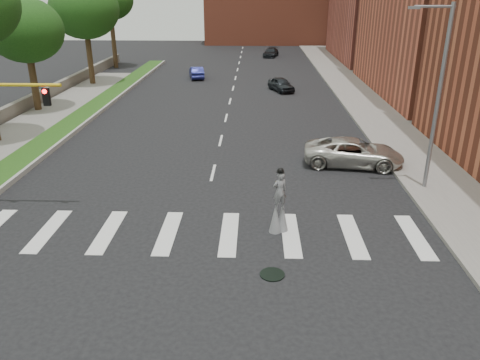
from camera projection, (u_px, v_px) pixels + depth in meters
ground_plane at (196, 245)px, 18.73m from camera, size 160.00×160.00×0.00m
grass_median at (83, 115)px, 37.53m from camera, size 2.00×60.00×0.25m
median_curb at (96, 115)px, 37.49m from camera, size 0.20×60.00×0.28m
sidewalk_right at (370, 104)px, 41.43m from camera, size 5.00×90.00×0.18m
stone_wall at (26, 104)px, 39.39m from camera, size 0.50×56.00×1.10m
manhole at (272, 274)px, 16.78m from camera, size 0.90×0.90×0.04m
streetlight at (437, 94)px, 22.09m from camera, size 2.05×0.20×9.00m
stilt_performer at (279, 207)px, 19.42m from camera, size 0.81×0.65×2.87m
suv_crossing at (354, 152)px, 26.94m from camera, size 5.93×3.35×1.56m
car_near at (281, 84)px, 46.72m from camera, size 2.90×4.23×1.34m
car_mid at (196, 72)px, 53.44m from camera, size 2.25×4.26×1.33m
car_far at (271, 52)px, 70.45m from camera, size 2.76×4.72×1.29m
tree_3 at (25, 31)px, 36.74m from camera, size 5.92×5.92×9.03m
tree_4 at (84, 9)px, 47.13m from camera, size 6.95×6.95×10.61m
tree_5 at (110, 0)px, 57.95m from camera, size 5.85×5.85×10.81m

